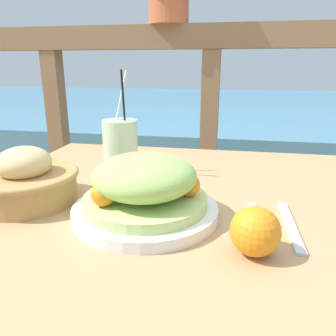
% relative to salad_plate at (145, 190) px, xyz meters
% --- Properties ---
extents(patio_table, '(0.91, 0.86, 0.72)m').
position_rel_salad_plate_xyz_m(patio_table, '(0.05, 0.07, -0.15)').
color(patio_table, tan).
rests_on(patio_table, ground_plane).
extents(railing_fence, '(2.80, 0.08, 1.13)m').
position_rel_salad_plate_xyz_m(railing_fence, '(0.05, 0.84, 0.00)').
color(railing_fence, brown).
rests_on(railing_fence, ground_plane).
extents(sea_backdrop, '(12.00, 4.00, 0.57)m').
position_rel_salad_plate_xyz_m(sea_backdrop, '(0.05, 3.34, -0.48)').
color(sea_backdrop, teal).
rests_on(sea_backdrop, ground_plane).
extents(salad_plate, '(0.26, 0.26, 0.11)m').
position_rel_salad_plate_xyz_m(salad_plate, '(0.00, 0.00, 0.00)').
color(salad_plate, white).
rests_on(salad_plate, patio_table).
extents(drink_glass, '(0.08, 0.08, 0.25)m').
position_rel_salad_plate_xyz_m(drink_glass, '(-0.12, 0.21, 0.02)').
color(drink_glass, beige).
rests_on(drink_glass, patio_table).
extents(bread_basket, '(0.20, 0.20, 0.11)m').
position_rel_salad_plate_xyz_m(bread_basket, '(-0.24, 0.02, -0.00)').
color(bread_basket, '#AD7F47').
rests_on(bread_basket, patio_table).
extents(fork, '(0.03, 0.18, 0.00)m').
position_rel_salad_plate_xyz_m(fork, '(0.18, -0.01, -0.05)').
color(fork, silver).
rests_on(fork, patio_table).
extents(knife, '(0.02, 0.18, 0.00)m').
position_rel_salad_plate_xyz_m(knife, '(0.25, 0.00, -0.05)').
color(knife, silver).
rests_on(knife, patio_table).
extents(orange_near_basket, '(0.07, 0.07, 0.07)m').
position_rel_salad_plate_xyz_m(orange_near_basket, '(0.18, -0.09, -0.01)').
color(orange_near_basket, orange).
rests_on(orange_near_basket, patio_table).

